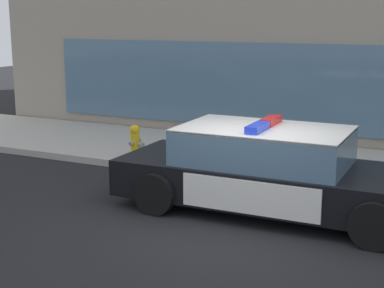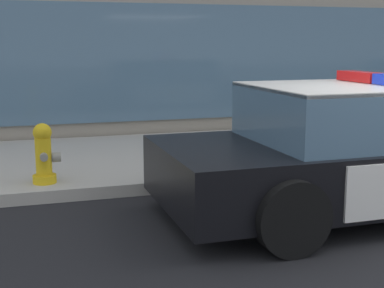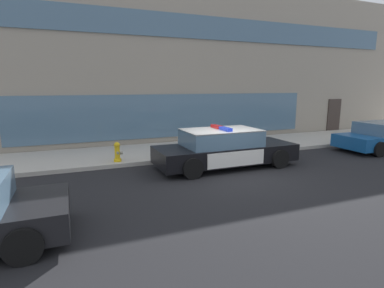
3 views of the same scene
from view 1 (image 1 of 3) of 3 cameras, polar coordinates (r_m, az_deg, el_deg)
The scene contains 4 objects.
ground at distance 9.05m, azimuth 4.91°, elevation -7.81°, with size 48.00×48.00×0.00m, color black.
sidewalk at distance 12.48m, azimuth 11.18°, elevation -1.97°, with size 48.00×3.51×0.15m, color #B2ADA3.
police_cruiser at distance 9.48m, azimuth 7.79°, elevation -2.64°, with size 5.14×2.12×1.49m.
fire_hydrant at distance 12.44m, azimuth -5.56°, elevation 0.18°, with size 0.34×0.39×0.73m.
Camera 1 is at (3.01, -7.95, 3.12)m, focal length 54.52 mm.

